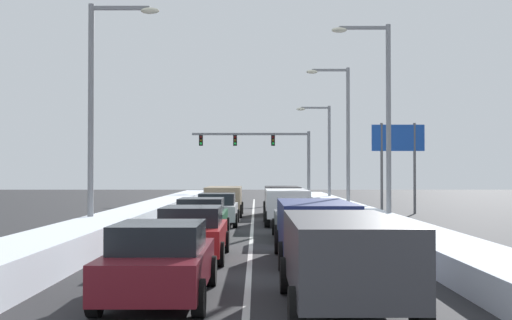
{
  "coord_description": "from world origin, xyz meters",
  "views": [
    {
      "loc": [
        0.17,
        -5.15,
        2.48
      ],
      "look_at": [
        0.37,
        41.79,
        3.4
      ],
      "focal_mm": 45.75,
      "sensor_mm": 36.0,
      "label": 1
    }
  ],
  "objects_px": {
    "street_lamp_left_mid": "(97,99)",
    "roadside_sign_right": "(395,147)",
    "suv_black_right_lane_fifth": "(279,198)",
    "sedan_green_center_lane_third": "(199,218)",
    "traffic_light_gantry": "(265,148)",
    "street_lamp_right_far": "(322,145)",
    "suv_white_right_lane_fourth": "(284,203)",
    "sedan_silver_center_lane_fourth": "(215,209)",
    "street_lamp_right_near": "(378,108)",
    "suv_navy_right_lane_second": "(312,225)",
    "sedan_maroon_center_lane_nearest": "(157,261)",
    "sedan_red_center_lane_second": "(189,232)",
    "sedan_gray_right_lane_third": "(297,219)",
    "street_lamp_right_mid": "(340,127)",
    "suv_charcoal_right_lane_nearest": "(341,254)",
    "suv_tan_center_lane_fifth": "(221,198)"
  },
  "relations": [
    {
      "from": "suv_white_right_lane_fourth",
      "to": "sedan_silver_center_lane_fourth",
      "type": "height_order",
      "value": "suv_white_right_lane_fourth"
    },
    {
      "from": "suv_charcoal_right_lane_nearest",
      "to": "traffic_light_gantry",
      "type": "bearing_deg",
      "value": 90.7
    },
    {
      "from": "suv_white_right_lane_fourth",
      "to": "sedan_red_center_lane_second",
      "type": "xyz_separation_m",
      "value": [
        -3.3,
        -12.45,
        -0.25
      ]
    },
    {
      "from": "street_lamp_right_mid",
      "to": "suv_black_right_lane_fifth",
      "type": "bearing_deg",
      "value": -157.36
    },
    {
      "from": "street_lamp_right_near",
      "to": "suv_navy_right_lane_second",
      "type": "bearing_deg",
      "value": -109.93
    },
    {
      "from": "suv_black_right_lane_fifth",
      "to": "street_lamp_right_near",
      "type": "xyz_separation_m",
      "value": [
        4.07,
        -9.06,
        4.38
      ]
    },
    {
      "from": "sedan_gray_right_lane_third",
      "to": "suv_tan_center_lane_fifth",
      "type": "bearing_deg",
      "value": 104.94
    },
    {
      "from": "suv_navy_right_lane_second",
      "to": "sedan_silver_center_lane_fourth",
      "type": "relative_size",
      "value": 1.09
    },
    {
      "from": "traffic_light_gantry",
      "to": "street_lamp_left_mid",
      "type": "height_order",
      "value": "street_lamp_left_mid"
    },
    {
      "from": "sedan_maroon_center_lane_nearest",
      "to": "traffic_light_gantry",
      "type": "bearing_deg",
      "value": 86.39
    },
    {
      "from": "suv_navy_right_lane_second",
      "to": "street_lamp_right_near",
      "type": "distance_m",
      "value": 12.4
    },
    {
      "from": "sedan_maroon_center_lane_nearest",
      "to": "roadside_sign_right",
      "type": "bearing_deg",
      "value": 68.61
    },
    {
      "from": "sedan_green_center_lane_third",
      "to": "roadside_sign_right",
      "type": "height_order",
      "value": "roadside_sign_right"
    },
    {
      "from": "street_lamp_right_mid",
      "to": "suv_tan_center_lane_fifth",
      "type": "bearing_deg",
      "value": -162.19
    },
    {
      "from": "sedan_silver_center_lane_fourth",
      "to": "street_lamp_right_mid",
      "type": "bearing_deg",
      "value": 51.26
    },
    {
      "from": "suv_white_right_lane_fourth",
      "to": "street_lamp_right_near",
      "type": "distance_m",
      "value": 6.38
    },
    {
      "from": "sedan_silver_center_lane_fourth",
      "to": "sedan_gray_right_lane_third",
      "type": "bearing_deg",
      "value": -61.87
    },
    {
      "from": "suv_navy_right_lane_second",
      "to": "sedan_maroon_center_lane_nearest",
      "type": "height_order",
      "value": "suv_navy_right_lane_second"
    },
    {
      "from": "suv_navy_right_lane_second",
      "to": "sedan_gray_right_lane_third",
      "type": "bearing_deg",
      "value": 90.05
    },
    {
      "from": "suv_white_right_lane_fourth",
      "to": "sedan_silver_center_lane_fourth",
      "type": "xyz_separation_m",
      "value": [
        -3.29,
        -0.34,
        -0.25
      ]
    },
    {
      "from": "traffic_light_gantry",
      "to": "street_lamp_right_near",
      "type": "xyz_separation_m",
      "value": [
        4.59,
        -29.23,
        0.67
      ]
    },
    {
      "from": "street_lamp_right_near",
      "to": "suv_tan_center_lane_fifth",
      "type": "bearing_deg",
      "value": 131.75
    },
    {
      "from": "street_lamp_right_far",
      "to": "street_lamp_right_near",
      "type": "bearing_deg",
      "value": -89.17
    },
    {
      "from": "suv_white_right_lane_fourth",
      "to": "roadside_sign_right",
      "type": "relative_size",
      "value": 0.89
    },
    {
      "from": "traffic_light_gantry",
      "to": "roadside_sign_right",
      "type": "bearing_deg",
      "value": -67.92
    },
    {
      "from": "sedan_green_center_lane_third",
      "to": "sedan_silver_center_lane_fourth",
      "type": "xyz_separation_m",
      "value": [
        0.26,
        5.9,
        0.0
      ]
    },
    {
      "from": "street_lamp_right_near",
      "to": "suv_white_right_lane_fourth",
      "type": "bearing_deg",
      "value": 153.08
    },
    {
      "from": "sedan_red_center_lane_second",
      "to": "traffic_light_gantry",
      "type": "height_order",
      "value": "traffic_light_gantry"
    },
    {
      "from": "suv_white_right_lane_fourth",
      "to": "street_lamp_right_mid",
      "type": "relative_size",
      "value": 0.55
    },
    {
      "from": "suv_black_right_lane_fifth",
      "to": "sedan_green_center_lane_third",
      "type": "bearing_deg",
      "value": -105.29
    },
    {
      "from": "street_lamp_right_far",
      "to": "street_lamp_left_mid",
      "type": "bearing_deg",
      "value": -113.19
    },
    {
      "from": "sedan_gray_right_lane_third",
      "to": "suv_tan_center_lane_fifth",
      "type": "relative_size",
      "value": 0.92
    },
    {
      "from": "sedan_green_center_lane_third",
      "to": "street_lamp_left_mid",
      "type": "relative_size",
      "value": 0.51
    },
    {
      "from": "suv_white_right_lane_fourth",
      "to": "suv_black_right_lane_fifth",
      "type": "relative_size",
      "value": 1.0
    },
    {
      "from": "sedan_maroon_center_lane_nearest",
      "to": "traffic_light_gantry",
      "type": "distance_m",
      "value": 45.87
    },
    {
      "from": "suv_charcoal_right_lane_nearest",
      "to": "sedan_maroon_center_lane_nearest",
      "type": "relative_size",
      "value": 1.09
    },
    {
      "from": "suv_navy_right_lane_second",
      "to": "suv_white_right_lane_fourth",
      "type": "bearing_deg",
      "value": 90.83
    },
    {
      "from": "sedan_silver_center_lane_fourth",
      "to": "roadside_sign_right",
      "type": "relative_size",
      "value": 0.82
    },
    {
      "from": "suv_black_right_lane_fifth",
      "to": "street_lamp_right_near",
      "type": "relative_size",
      "value": 0.54
    },
    {
      "from": "sedan_maroon_center_lane_nearest",
      "to": "street_lamp_left_mid",
      "type": "bearing_deg",
      "value": 108.85
    },
    {
      "from": "suv_white_right_lane_fourth",
      "to": "traffic_light_gantry",
      "type": "bearing_deg",
      "value": 90.96
    },
    {
      "from": "sedan_maroon_center_lane_nearest",
      "to": "roadside_sign_right",
      "type": "relative_size",
      "value": 0.82
    },
    {
      "from": "sedan_silver_center_lane_fourth",
      "to": "roadside_sign_right",
      "type": "bearing_deg",
      "value": 39.66
    },
    {
      "from": "sedan_maroon_center_lane_nearest",
      "to": "street_lamp_right_near",
      "type": "distance_m",
      "value": 18.59
    },
    {
      "from": "traffic_light_gantry",
      "to": "street_lamp_right_far",
      "type": "height_order",
      "value": "street_lamp_right_far"
    },
    {
      "from": "street_lamp_left_mid",
      "to": "roadside_sign_right",
      "type": "relative_size",
      "value": 1.6
    },
    {
      "from": "sedan_gray_right_lane_third",
      "to": "sedan_maroon_center_lane_nearest",
      "type": "bearing_deg",
      "value": -106.77
    },
    {
      "from": "suv_navy_right_lane_second",
      "to": "roadside_sign_right",
      "type": "distance_m",
      "value": 22.65
    },
    {
      "from": "sedan_green_center_lane_third",
      "to": "sedan_silver_center_lane_fourth",
      "type": "bearing_deg",
      "value": 87.52
    },
    {
      "from": "suv_tan_center_lane_fifth",
      "to": "street_lamp_right_far",
      "type": "height_order",
      "value": "street_lamp_right_far"
    }
  ]
}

